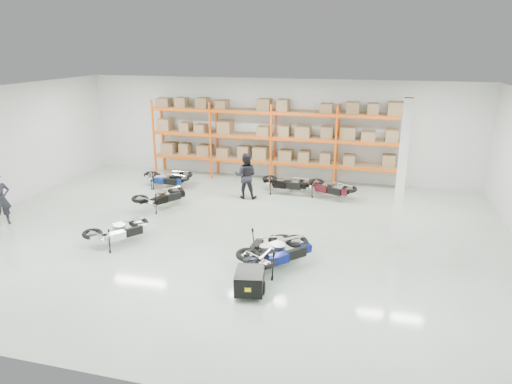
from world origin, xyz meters
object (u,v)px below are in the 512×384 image
(moto_touring_right, at_px, (265,246))
(moto_silver_left, at_px, (119,227))
(person_left, at_px, (0,199))
(person_back, at_px, (246,176))
(moto_back_c, at_px, (286,180))
(trailer, at_px, (250,281))
(moto_back_a, at_px, (166,176))
(moto_blue_centre, at_px, (278,248))
(moto_back_d, at_px, (330,184))
(moto_black_far_left, at_px, (161,194))
(moto_back_b, at_px, (167,174))

(moto_touring_right, bearing_deg, moto_silver_left, -178.20)
(person_left, xyz_separation_m, person_back, (7.30, 4.86, 0.02))
(moto_back_c, bearing_deg, trailer, -170.98)
(trailer, bearing_deg, person_left, 156.34)
(moto_back_a, xyz_separation_m, person_back, (3.68, -0.39, 0.41))
(moto_back_c, height_order, person_left, person_left)
(person_back, bearing_deg, moto_blue_centre, 109.00)
(moto_blue_centre, bearing_deg, moto_back_c, -38.11)
(person_left, bearing_deg, moto_back_a, 1.24)
(moto_back_a, bearing_deg, moto_blue_centre, -130.85)
(moto_back_d, distance_m, person_back, 3.39)
(moto_back_d, relative_size, person_left, 1.01)
(moto_back_a, bearing_deg, moto_touring_right, -132.53)
(moto_touring_right, distance_m, person_left, 9.47)
(moto_back_d, bearing_deg, moto_blue_centre, -161.70)
(moto_touring_right, xyz_separation_m, moto_back_d, (1.14, 6.41, -0.02))
(moto_black_far_left, relative_size, moto_touring_right, 0.97)
(moto_silver_left, xyz_separation_m, person_back, (2.59, 5.29, 0.37))
(moto_silver_left, distance_m, moto_back_a, 5.78)
(moto_back_d, height_order, person_left, person_left)
(moto_silver_left, distance_m, person_back, 5.90)
(moto_back_b, height_order, person_back, person_back)
(moto_black_far_left, bearing_deg, moto_back_b, -35.24)
(moto_touring_right, height_order, moto_back_c, moto_touring_right)
(moto_back_c, relative_size, moto_back_d, 1.03)
(trailer, distance_m, moto_back_c, 8.21)
(person_back, bearing_deg, trailer, 101.36)
(moto_back_c, bearing_deg, moto_back_a, 101.19)
(moto_back_a, bearing_deg, person_left, 148.56)
(trailer, relative_size, moto_back_b, 0.82)
(moto_touring_right, bearing_deg, moto_back_b, 138.59)
(moto_blue_centre, distance_m, trailer, 1.63)
(moto_back_b, bearing_deg, trailer, -156.89)
(moto_back_b, xyz_separation_m, moto_back_c, (5.19, 0.38, 0.02))
(moto_back_d, bearing_deg, moto_touring_right, -165.15)
(moto_silver_left, xyz_separation_m, moto_touring_right, (4.72, -0.28, 0.04))
(moto_back_a, bearing_deg, moto_back_d, -83.09)
(moto_silver_left, relative_size, moto_back_a, 1.07)
(moto_silver_left, distance_m, moto_black_far_left, 3.35)
(moto_blue_centre, bearing_deg, moto_silver_left, 39.16)
(moto_touring_right, relative_size, person_left, 1.05)
(moto_blue_centre, distance_m, moto_back_c, 6.70)
(moto_back_b, distance_m, moto_back_c, 5.20)
(moto_blue_centre, height_order, moto_back_d, moto_blue_centre)
(moto_black_far_left, bearing_deg, moto_blue_centre, 179.63)
(moto_touring_right, bearing_deg, moto_back_c, 101.06)
(moto_silver_left, xyz_separation_m, moto_back_c, (4.04, 6.30, 0.03))
(moto_blue_centre, bearing_deg, moto_back_a, -1.33)
(moto_silver_left, height_order, moto_back_a, moto_silver_left)
(moto_blue_centre, bearing_deg, moto_back_d, -53.87)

